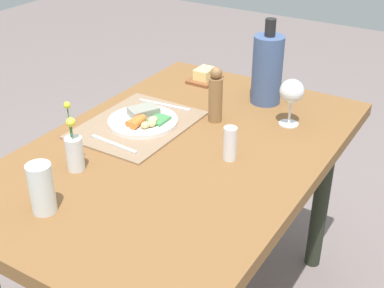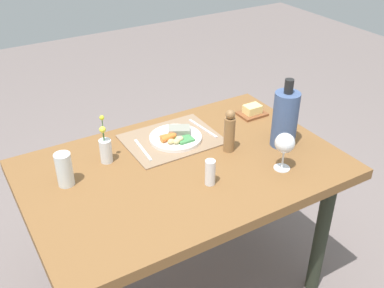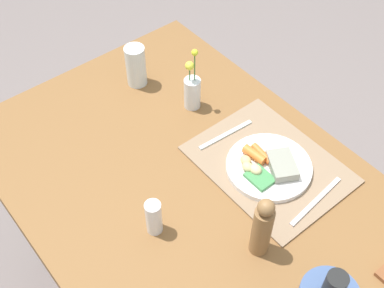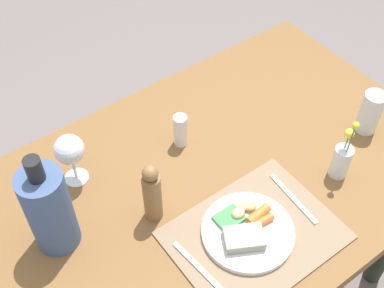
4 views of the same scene
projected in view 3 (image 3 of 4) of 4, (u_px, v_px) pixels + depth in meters
dining_table at (199, 209)px, 1.38m from camera, size 1.27×0.83×0.72m
placemat at (269, 164)px, 1.36m from camera, size 0.41×0.31×0.01m
dinner_plate at (269, 166)px, 1.34m from camera, size 0.23×0.23×0.04m
fork at (316, 201)px, 1.28m from camera, size 0.03×0.20×0.00m
knife at (226, 135)px, 1.43m from camera, size 0.03×0.18×0.00m
pepper_mill at (261, 229)px, 1.13m from camera, size 0.05×0.05×0.19m
salt_shaker at (154, 217)px, 1.19m from camera, size 0.04×0.04×0.10m
flower_vase at (192, 90)px, 1.47m from camera, size 0.05×0.05×0.21m
water_tumbler at (136, 68)px, 1.54m from camera, size 0.06×0.06×0.13m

